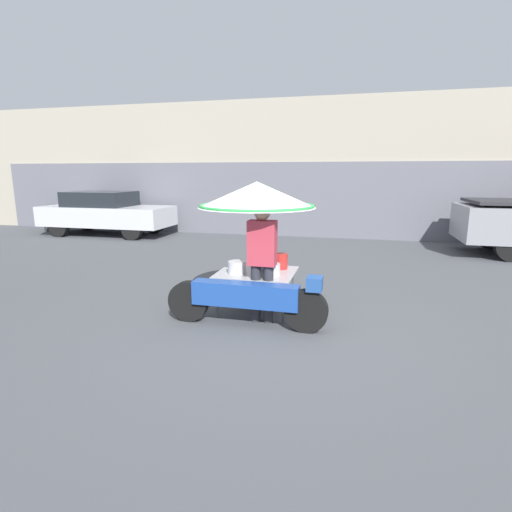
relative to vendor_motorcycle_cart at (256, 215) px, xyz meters
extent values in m
plane|color=#4C4F54|center=(0.31, -0.49, -1.46)|extent=(36.00, 36.00, 0.00)
cube|color=#B2A893|center=(0.31, 8.43, 0.72)|extent=(28.00, 2.00, 4.37)
cube|color=slate|center=(0.31, 7.40, -0.26)|extent=(23.80, 0.06, 2.40)
cylinder|color=black|center=(0.82, -0.56, -1.18)|extent=(0.57, 0.14, 0.57)
cylinder|color=black|center=(-0.84, -0.56, -1.18)|extent=(0.57, 0.14, 0.57)
cube|color=#1E479E|center=(-0.01, -0.56, -1.02)|extent=(1.47, 0.24, 0.32)
cube|color=#234C93|center=(0.92, -0.56, -0.80)|extent=(0.20, 0.24, 0.18)
cylinder|color=black|center=(-0.01, 0.38, -1.21)|extent=(0.52, 0.14, 0.52)
cylinder|color=#515156|center=(0.47, -0.34, -1.17)|extent=(0.03, 0.03, 0.59)
cylinder|color=#515156|center=(0.47, 0.51, -1.17)|extent=(0.03, 0.03, 0.59)
cylinder|color=#515156|center=(-0.49, -0.34, -1.17)|extent=(0.03, 0.03, 0.59)
cylinder|color=#515156|center=(-0.49, 0.51, -1.17)|extent=(0.03, 0.03, 0.59)
cube|color=#B2B2B7|center=(-0.01, 0.08, -0.86)|extent=(1.14, 1.00, 0.02)
cylinder|color=#B2B2B7|center=(-0.01, 0.08, -0.37)|extent=(0.03, 0.03, 0.96)
cone|color=white|center=(-0.01, 0.08, 0.29)|extent=(1.71, 1.71, 0.37)
torus|color=green|center=(-0.01, 0.08, 0.13)|extent=(1.67, 1.67, 0.05)
cylinder|color=silver|center=(-0.26, -0.09, -0.76)|extent=(0.26, 0.26, 0.18)
cylinder|color=silver|center=(0.19, -0.06, -0.77)|extent=(0.37, 0.37, 0.17)
cylinder|color=red|center=(0.30, 0.36, -0.74)|extent=(0.21, 0.21, 0.23)
cylinder|color=#2D2D33|center=(0.08, -0.34, -1.05)|extent=(0.14, 0.14, 0.82)
cylinder|color=#2D2D33|center=(0.26, -0.34, -1.05)|extent=(0.14, 0.14, 0.82)
cube|color=#C13847|center=(0.17, -0.34, -0.34)|extent=(0.38, 0.22, 0.62)
sphere|color=tan|center=(0.17, -0.34, 0.08)|extent=(0.22, 0.22, 0.22)
cylinder|color=black|center=(-5.36, 5.45, -1.14)|extent=(0.66, 0.20, 0.66)
cylinder|color=black|center=(-5.36, 6.89, -1.14)|extent=(0.66, 0.20, 0.66)
cylinder|color=black|center=(-8.04, 5.45, -1.14)|extent=(0.66, 0.20, 0.66)
cylinder|color=black|center=(-8.04, 6.89, -1.14)|extent=(0.66, 0.20, 0.66)
cube|color=silver|center=(-6.70, 6.17, -0.81)|extent=(4.32, 1.69, 0.64)
cube|color=#1E2328|center=(-6.92, 6.17, -0.25)|extent=(2.07, 1.49, 0.48)
cylinder|color=black|center=(5.00, 4.90, -1.09)|extent=(0.75, 0.24, 0.75)
cylinder|color=black|center=(5.00, 6.55, -1.09)|extent=(0.75, 0.24, 0.75)
cylinder|color=#2D2D33|center=(-9.34, 6.57, -1.35)|extent=(0.44, 0.44, 0.22)
sphere|color=#1E5B2D|center=(-9.34, 6.57, -0.91)|extent=(0.77, 0.77, 0.77)
camera|label=1|loc=(1.40, -5.55, 0.60)|focal=28.00mm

